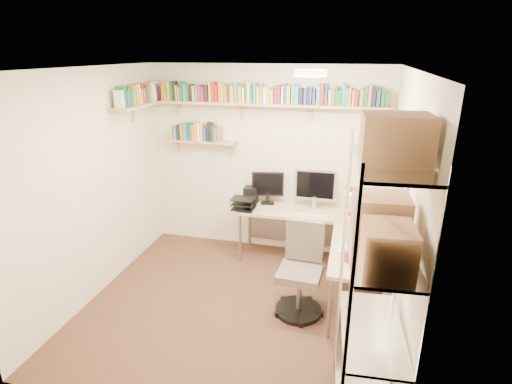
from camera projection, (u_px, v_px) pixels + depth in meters
ground at (235, 305)px, 4.39m from camera, size 3.20×3.20×0.00m
room_shell at (232, 171)px, 3.88m from camera, size 3.24×3.04×2.52m
wall_shelves at (231, 103)px, 4.99m from camera, size 3.12×1.09×0.80m
corner_desk at (311, 219)px, 4.90m from camera, size 1.89×1.84×1.23m
office_chair at (301, 276)px, 4.20m from camera, size 0.52×0.53×0.99m
wire_rack at (384, 228)px, 2.56m from camera, size 0.51×0.95×2.31m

